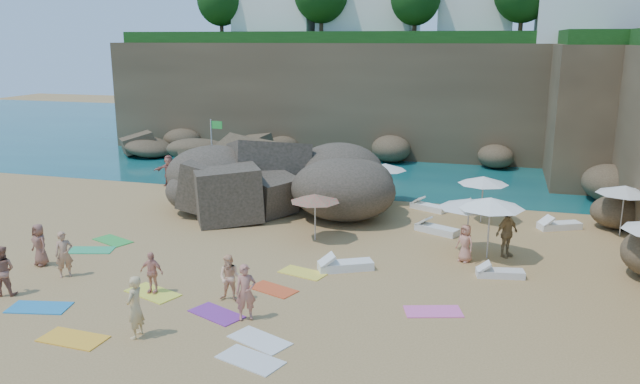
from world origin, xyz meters
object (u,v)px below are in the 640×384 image
(person_stand_4, at_px, (465,243))
(person_stand_3, at_px, (507,233))
(lounger_0, at_px, (478,208))
(person_stand_1, at_px, (2,271))
(person_stand_0, at_px, (64,254))
(parasol_0, at_px, (291,167))
(person_stand_2, at_px, (332,180))
(parasol_1, at_px, (352,158))
(parasol_2, at_px, (385,167))
(person_stand_5, at_px, (169,170))
(rock_outcrop, at_px, (276,213))
(person_stand_6, at_px, (135,307))
(flag_pole, at_px, (214,143))

(person_stand_4, bearing_deg, person_stand_3, 67.76)
(lounger_0, height_order, person_stand_1, person_stand_1)
(person_stand_0, bearing_deg, lounger_0, -0.71)
(parasol_0, distance_m, person_stand_2, 2.37)
(parasol_1, bearing_deg, person_stand_1, -118.68)
(person_stand_4, bearing_deg, parasol_2, 153.39)
(person_stand_1, bearing_deg, person_stand_5, -98.21)
(rock_outcrop, relative_size, person_stand_0, 4.89)
(person_stand_5, bearing_deg, person_stand_6, -81.02)
(person_stand_0, distance_m, person_stand_6, 6.08)
(rock_outcrop, xyz_separation_m, parasol_2, (4.74, 3.48, 1.90))
(person_stand_4, height_order, person_stand_6, person_stand_6)
(rock_outcrop, xyz_separation_m, person_stand_5, (-7.95, 3.76, 0.90))
(person_stand_0, bearing_deg, parasol_0, 27.87)
(person_stand_2, bearing_deg, person_stand_1, 87.27)
(person_stand_2, bearing_deg, parasol_0, 46.86)
(rock_outcrop, bearing_deg, person_stand_6, -87.13)
(person_stand_1, xyz_separation_m, person_stand_6, (5.92, -1.44, 0.07))
(person_stand_2, bearing_deg, parasol_2, -168.66)
(parasol_1, height_order, person_stand_3, parasol_1)
(parasol_2, distance_m, person_stand_2, 3.20)
(parasol_0, bearing_deg, rock_outcrop, -85.27)
(person_stand_1, distance_m, person_stand_6, 6.09)
(parasol_1, height_order, parasol_2, parasol_1)
(person_stand_1, distance_m, person_stand_5, 15.95)
(person_stand_2, bearing_deg, parasol_1, 170.77)
(parasol_1, relative_size, lounger_0, 1.59)
(person_stand_3, xyz_separation_m, person_stand_5, (-18.76, 7.14, -0.06))
(rock_outcrop, xyz_separation_m, person_stand_4, (9.30, -4.41, 0.74))
(rock_outcrop, xyz_separation_m, person_stand_6, (0.67, -13.40, 0.92))
(person_stand_0, bearing_deg, parasol_1, 16.10)
(person_stand_0, xyz_separation_m, person_stand_4, (13.67, 5.59, -0.10))
(rock_outcrop, height_order, parasol_0, parasol_0)
(parasol_1, distance_m, person_stand_5, 11.11)
(person_stand_0, xyz_separation_m, person_stand_3, (15.17, 6.62, 0.12))
(flag_pole, bearing_deg, lounger_0, -5.39)
(person_stand_0, bearing_deg, flag_pole, 49.86)
(person_stand_0, relative_size, person_stand_5, 0.93)
(rock_outcrop, bearing_deg, parasol_1, 46.48)
(person_stand_3, bearing_deg, person_stand_1, 159.67)
(person_stand_2, distance_m, person_stand_4, 11.29)
(lounger_0, bearing_deg, person_stand_1, -131.57)
(rock_outcrop, xyz_separation_m, parasol_0, (-0.25, 3.01, 1.70))
(person_stand_4, bearing_deg, person_stand_1, -119.22)
(rock_outcrop, xyz_separation_m, person_stand_0, (-4.36, -10.00, 0.84))
(person_stand_6, bearing_deg, rock_outcrop, -179.52)
(person_stand_3, bearing_deg, person_stand_5, 110.71)
(person_stand_0, distance_m, person_stand_3, 16.56)
(flag_pole, height_order, parasol_2, flag_pole)
(flag_pole, xyz_separation_m, person_stand_1, (0.26, -16.68, -1.59))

